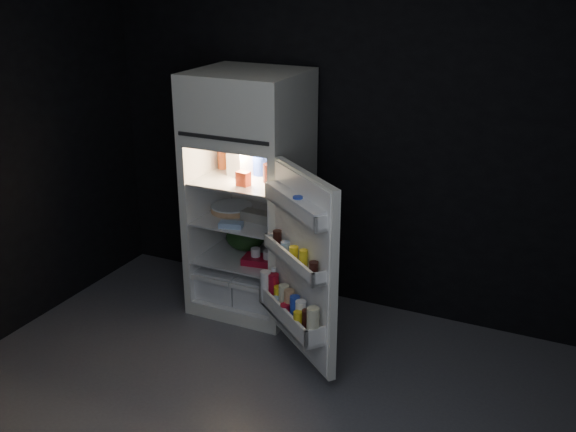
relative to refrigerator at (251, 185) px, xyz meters
The scene contains 17 objects.
floor 1.76m from the refrigerator, 63.28° to the right, with size 4.00×3.40×0.00m, color #57575C.
wall_back 0.86m from the refrigerator, 29.71° to the left, with size 4.00×0.00×2.70m, color black.
refrigerator is the anchor object (origin of this frame).
fridge_door 0.95m from the refrigerator, 42.51° to the right, with size 0.68×0.60×1.22m.
milk_jug 0.21m from the refrigerator, 168.02° to the right, with size 0.14×0.14×0.24m, color white.
mayo_jar 0.16m from the refrigerator, 46.71° to the left, with size 0.10×0.10×0.14m, color #203AAD.
jam_jar 0.25m from the refrigerator, 18.58° to the right, with size 0.11×0.11×0.13m, color black.
amber_bottle 0.34m from the refrigerator, 165.27° to the left, with size 0.07×0.07×0.22m, color #B74A1D.
small_carton 0.26m from the refrigerator, 74.40° to the right, with size 0.09×0.07×0.10m, color red.
egg_carton 0.25m from the refrigerator, 37.42° to the right, with size 0.28×0.11×0.07m, color gray.
pie 0.27m from the refrigerator, behind, with size 0.31×0.31×0.04m, color tan.
flat_package 0.35m from the refrigerator, 92.09° to the right, with size 0.16×0.08×0.04m, color #86A7CF.
wrapped_pkg 0.31m from the refrigerator, 24.20° to the left, with size 0.13×0.11×0.05m, color beige.
produce_bag 0.44m from the refrigerator, 163.42° to the left, with size 0.30×0.25×0.20m, color #193815.
yogurt_tray 0.55m from the refrigerator, 41.89° to the right, with size 0.29×0.16×0.05m, color maroon.
small_can_red 0.53m from the refrigerator, 22.67° to the left, with size 0.07×0.07×0.09m, color maroon.
small_can_silver 0.53m from the refrigerator, 28.53° to the left, with size 0.06×0.06×0.09m, color #B4B4B9.
Camera 1 is at (1.56, -2.76, 2.49)m, focal length 42.00 mm.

